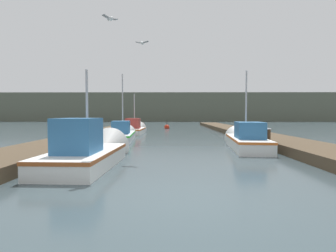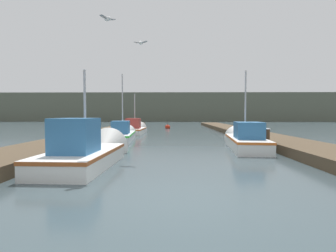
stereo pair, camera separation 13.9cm
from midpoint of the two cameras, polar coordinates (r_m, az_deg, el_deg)
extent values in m
plane|color=#38474C|center=(5.35, 3.01, -15.94)|extent=(200.00, 200.00, 0.00)
cube|color=#4C3D2B|center=(21.80, -13.84, -1.41)|extent=(2.52, 40.00, 0.40)
cube|color=#4C3D2B|center=(21.92, 15.98, -1.42)|extent=(2.52, 40.00, 0.40)
cube|color=#565B4C|center=(67.54, 0.69, 3.98)|extent=(120.00, 16.00, 6.65)
cube|color=silver|center=(8.83, -18.18, -6.83)|extent=(1.92, 4.11, 0.55)
cube|color=#984D22|center=(8.80, -18.20, -5.45)|extent=(1.95, 4.14, 0.10)
cone|color=silver|center=(11.22, -13.56, -4.78)|extent=(1.72, 1.10, 1.69)
cube|color=#2D6699|center=(8.27, -19.50, -1.96)|extent=(1.19, 1.39, 1.03)
cylinder|color=#B2B2B7|center=(9.00, -17.63, 3.41)|extent=(0.08, 0.08, 2.60)
cube|color=silver|center=(13.21, 16.51, -3.62)|extent=(1.94, 4.76, 0.59)
cube|color=orange|center=(13.19, 16.53, -2.62)|extent=(1.97, 4.79, 0.10)
cone|color=silver|center=(16.04, 14.69, -2.52)|extent=(1.51, 1.26, 1.40)
cube|color=#2D6699|center=(12.59, 17.02, -0.87)|extent=(1.32, 1.71, 0.75)
cylinder|color=#B2B2B7|center=(13.49, 16.36, 4.66)|extent=(0.08, 0.08, 3.25)
cube|color=silver|center=(17.14, -10.17, -2.31)|extent=(1.68, 4.98, 0.49)
cube|color=green|center=(17.13, -10.17, -1.69)|extent=(1.72, 5.01, 0.10)
cone|color=silver|center=(20.08, -9.18, -1.58)|extent=(1.35, 1.12, 1.28)
cube|color=#2D6699|center=(16.49, -10.43, -0.27)|extent=(1.11, 1.45, 0.79)
cylinder|color=#B2B2B7|center=(17.46, -10.08, 4.88)|extent=(0.08, 0.08, 3.83)
cube|color=silver|center=(22.76, -7.60, -1.09)|extent=(1.69, 3.92, 0.49)
cube|color=#CA5E21|center=(22.74, -7.61, -0.62)|extent=(1.73, 3.95, 0.10)
cone|color=silver|center=(25.10, -6.71, -0.74)|extent=(1.54, 0.91, 1.52)
cube|color=#99332D|center=(22.24, -7.82, 0.58)|extent=(1.16, 1.17, 0.87)
cylinder|color=#B2B2B7|center=(23.00, -7.51, 3.28)|extent=(0.08, 0.08, 2.99)
cylinder|color=#473523|center=(20.94, -10.48, -0.82)|extent=(0.24, 0.24, 0.93)
cylinder|color=silver|center=(20.92, -10.49, 0.51)|extent=(0.28, 0.28, 0.04)
cylinder|color=#473523|center=(13.03, 20.54, -2.86)|extent=(0.28, 0.28, 1.00)
cylinder|color=silver|center=(12.99, 20.57, -0.58)|extent=(0.32, 0.32, 0.04)
cylinder|color=#473523|center=(20.34, -11.60, -0.86)|extent=(0.29, 0.29, 0.98)
cylinder|color=silver|center=(20.32, -11.62, 0.58)|extent=(0.34, 0.34, 0.04)
sphere|color=red|center=(30.75, -0.37, -0.26)|extent=(0.60, 0.60, 0.60)
cylinder|color=black|center=(30.73, -0.37, 0.77)|extent=(0.06, 0.06, 0.50)
ellipsoid|color=white|center=(11.20, -6.02, 17.55)|extent=(0.21, 0.31, 0.12)
cube|color=gray|center=(11.15, -5.33, 17.72)|extent=(0.29, 0.19, 0.07)
cube|color=gray|center=(11.25, -6.71, 17.58)|extent=(0.29, 0.19, 0.07)
ellipsoid|color=white|center=(9.09, -12.95, 21.80)|extent=(0.30, 0.29, 0.12)
cube|color=gray|center=(9.17, -12.21, 21.75)|extent=(0.27, 0.29, 0.07)
cube|color=gray|center=(9.02, -13.71, 22.08)|extent=(0.27, 0.29, 0.07)
camera|label=1|loc=(0.07, -90.21, -0.01)|focal=28.00mm
camera|label=2|loc=(0.07, 89.79, 0.01)|focal=28.00mm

